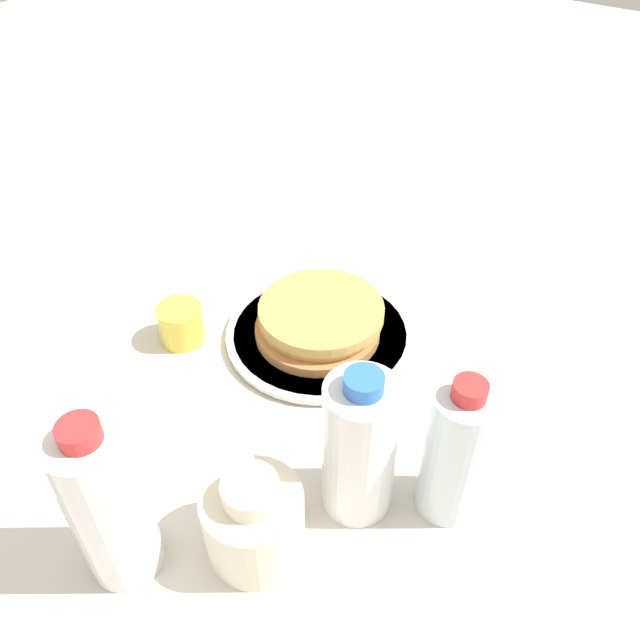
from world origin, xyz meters
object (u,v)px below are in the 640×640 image
juice_glass (181,324)px  water_bottle_far (108,504)px  water_bottle_mid (456,452)px  pancake_stack (320,319)px  water_bottle_near (359,447)px  plate (320,334)px  cream_jug (254,520)px

juice_glass → water_bottle_far: bearing=-144.0°
juice_glass → water_bottle_mid: (-0.02, -0.43, 0.06)m
pancake_stack → water_bottle_near: 0.28m
juice_glass → water_bottle_far: size_ratio=0.30×
plate → pancake_stack: 0.03m
water_bottle_near → plate: bearing=45.1°
cream_jug → water_bottle_near: bearing=-25.3°
water_bottle_far → water_bottle_near: bearing=-36.6°
juice_glass → cream_jug: 0.35m
plate → cream_jug: 0.33m
pancake_stack → water_bottle_near: (-0.19, -0.19, 0.06)m
juice_glass → cream_jug: cream_jug is taller
cream_jug → water_bottle_far: bearing=133.1°
plate → juice_glass: bearing=127.2°
cream_jug → water_bottle_mid: 0.22m
juice_glass → water_bottle_far: water_bottle_far is taller
pancake_stack → water_bottle_far: 0.40m
plate → water_bottle_far: 0.40m
water_bottle_mid → plate: bearing=63.6°
water_bottle_mid → juice_glass: bearing=87.8°
plate → water_bottle_near: size_ratio=1.38×
water_bottle_mid → water_bottle_far: 0.34m
pancake_stack → water_bottle_mid: 0.31m
cream_jug → water_bottle_far: 0.14m
cream_jug → water_bottle_mid: bearing=-39.3°
water_bottle_near → water_bottle_mid: size_ratio=1.02×
plate → pancake_stack: bearing=49.1°
water_bottle_mid → pancake_stack: bearing=63.4°
pancake_stack → cream_jug: 0.33m
pancake_stack → juice_glass: juice_glass is taller
water_bottle_near → water_bottle_mid: water_bottle_near is taller
water_bottle_near → water_bottle_mid: 0.10m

